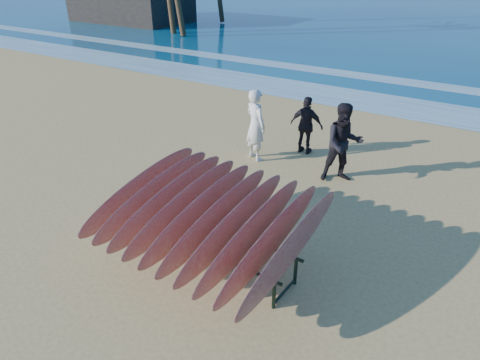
{
  "coord_description": "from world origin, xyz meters",
  "views": [
    {
      "loc": [
        3.79,
        -5.15,
        4.64
      ],
      "look_at": [
        0.0,
        0.8,
        0.95
      ],
      "focal_mm": 32.0,
      "sensor_mm": 36.0,
      "label": 1
    }
  ],
  "objects_px": {
    "surfboard_rack": "(208,216)",
    "person_dark_a": "(343,143)",
    "person_white": "(255,125)",
    "person_dark_b": "(306,125)"
  },
  "relations": [
    {
      "from": "surfboard_rack",
      "to": "person_dark_a",
      "type": "bearing_deg",
      "value": 81.96
    },
    {
      "from": "surfboard_rack",
      "to": "person_white",
      "type": "height_order",
      "value": "person_white"
    },
    {
      "from": "surfboard_rack",
      "to": "person_dark_b",
      "type": "xyz_separation_m",
      "value": [
        -0.57,
        5.07,
        -0.15
      ]
    },
    {
      "from": "surfboard_rack",
      "to": "person_dark_a",
      "type": "height_order",
      "value": "person_dark_a"
    },
    {
      "from": "person_white",
      "to": "person_dark_a",
      "type": "relative_size",
      "value": 0.99
    },
    {
      "from": "person_dark_b",
      "to": "person_white",
      "type": "bearing_deg",
      "value": 46.0
    },
    {
      "from": "person_white",
      "to": "person_dark_b",
      "type": "relative_size",
      "value": 1.2
    },
    {
      "from": "person_dark_a",
      "to": "person_dark_b",
      "type": "bearing_deg",
      "value": 108.33
    },
    {
      "from": "surfboard_rack",
      "to": "person_dark_b",
      "type": "distance_m",
      "value": 5.11
    },
    {
      "from": "person_dark_b",
      "to": "surfboard_rack",
      "type": "bearing_deg",
      "value": 94.16
    }
  ]
}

